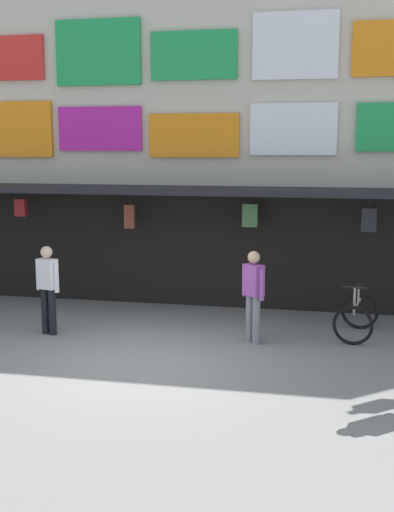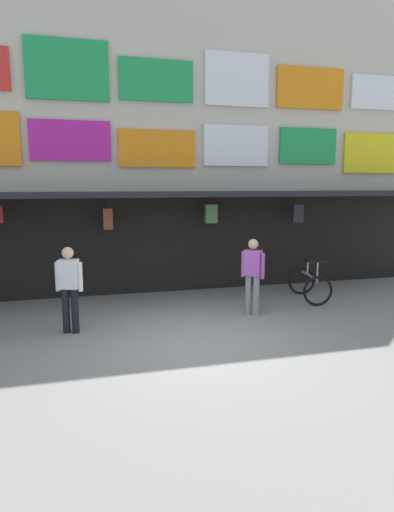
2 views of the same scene
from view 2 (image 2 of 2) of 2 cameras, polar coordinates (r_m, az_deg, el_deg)
ground_plane at (r=7.99m, az=-0.03°, el=-11.45°), size 80.00×80.00×0.00m
shopfront at (r=11.99m, az=-5.74°, el=14.73°), size 18.00×2.60×8.00m
bicycle_parked at (r=11.12m, az=14.54°, el=-3.62°), size 0.88×1.25×1.05m
pedestrian_in_yellow at (r=8.64m, az=-16.42°, el=-3.67°), size 0.51×0.32×1.68m
pedestrian_in_red at (r=9.52m, az=7.31°, el=-2.16°), size 0.42×0.40×1.68m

